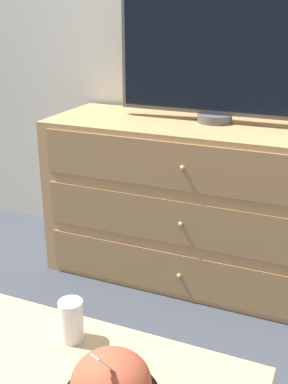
{
  "coord_description": "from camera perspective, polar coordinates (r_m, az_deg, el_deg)",
  "views": [
    {
      "loc": [
        0.51,
        -2.48,
        1.33
      ],
      "look_at": [
        0.01,
        -1.32,
        0.85
      ],
      "focal_mm": 45.0,
      "sensor_mm": 36.0,
      "label": 1
    }
  ],
  "objects": [
    {
      "name": "dresser",
      "position": [
        2.45,
        6.49,
        -1.33
      ],
      "size": [
        1.52,
        0.56,
        0.81
      ],
      "color": "tan",
      "rests_on": "ground_plane"
    },
    {
      "name": "wall_back",
      "position": [
        2.56,
        12.51,
        19.83
      ],
      "size": [
        12.0,
        0.05,
        2.6
      ],
      "color": "silver",
      "rests_on": "ground_plane"
    },
    {
      "name": "drink_cup",
      "position": [
        1.35,
        -8.59,
        -15.08
      ],
      "size": [
        0.07,
        0.07,
        0.12
      ],
      "color": "#9E6638",
      "rests_on": "coffee_table"
    },
    {
      "name": "tv",
      "position": [
        2.33,
        8.84,
        16.71
      ],
      "size": [
        0.97,
        0.17,
        0.69
      ],
      "color": "#515156",
      "rests_on": "dresser"
    },
    {
      "name": "ground_plane",
      "position": [
        2.86,
        10.37,
        -7.13
      ],
      "size": [
        12.0,
        12.0,
        0.0
      ],
      "primitive_type": "plane",
      "color": "#383D47"
    }
  ]
}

